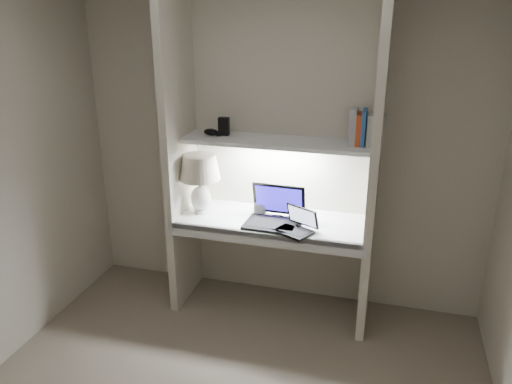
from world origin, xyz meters
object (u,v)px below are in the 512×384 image
(laptop_main, at_px, (275,215))
(book_row, at_px, (367,128))
(laptop_netbook, at_px, (296,226))
(speaker, at_px, (261,204))
(table_lamp, at_px, (200,174))

(laptop_main, height_order, book_row, book_row)
(laptop_netbook, relative_size, speaker, 2.58)
(speaker, relative_size, book_row, 0.52)
(table_lamp, xyz_separation_m, book_row, (1.22, 0.14, 0.40))
(table_lamp, height_order, speaker, table_lamp)
(laptop_main, distance_m, speaker, 0.22)
(table_lamp, distance_m, laptop_netbook, 0.85)
(laptop_netbook, distance_m, speaker, 0.43)
(speaker, xyz_separation_m, book_row, (0.76, 0.02, 0.65))
(laptop_netbook, bearing_deg, table_lamp, -163.87)
(laptop_netbook, height_order, book_row, book_row)
(laptop_main, distance_m, laptop_netbook, 0.22)
(table_lamp, xyz_separation_m, speaker, (0.45, 0.12, -0.25))
(laptop_main, relative_size, laptop_netbook, 1.23)
(speaker, distance_m, book_row, 1.00)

